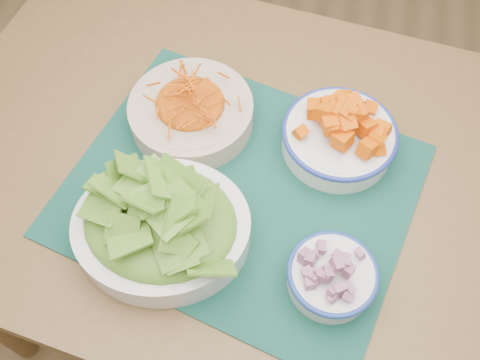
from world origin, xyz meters
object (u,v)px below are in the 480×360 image
(table, at_px, (254,190))
(carrot_bowl, at_px, (191,108))
(squash_bowl, at_px, (340,132))
(placemat, at_px, (240,189))
(onion_bowl, at_px, (332,275))
(lettuce_bowl, at_px, (161,222))

(table, xyz_separation_m, carrot_bowl, (-0.13, 0.06, 0.14))
(carrot_bowl, height_order, squash_bowl, squash_bowl)
(placemat, height_order, carrot_bowl, carrot_bowl)
(placemat, distance_m, carrot_bowl, 0.18)
(onion_bowl, bearing_deg, carrot_bowl, 138.47)
(carrot_bowl, xyz_separation_m, squash_bowl, (0.27, 0.00, 0.01))
(table, xyz_separation_m, placemat, (-0.01, -0.06, 0.10))
(table, height_order, placemat, placemat)
(table, height_order, carrot_bowl, carrot_bowl)
(squash_bowl, xyz_separation_m, onion_bowl, (0.02, -0.26, -0.01))
(squash_bowl, xyz_separation_m, lettuce_bowl, (-0.25, -0.24, 0.01))
(table, relative_size, placemat, 2.28)
(carrot_bowl, distance_m, onion_bowl, 0.39)
(table, height_order, lettuce_bowl, lettuce_bowl)
(table, relative_size, squash_bowl, 5.56)
(placemat, bearing_deg, carrot_bowl, 146.95)
(carrot_bowl, xyz_separation_m, lettuce_bowl, (0.02, -0.24, 0.02))
(placemat, height_order, squash_bowl, squash_bowl)
(placemat, relative_size, squash_bowl, 2.44)
(lettuce_bowl, bearing_deg, onion_bowl, -16.10)
(table, bearing_deg, lettuce_bowl, -116.19)
(table, height_order, onion_bowl, onion_bowl)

